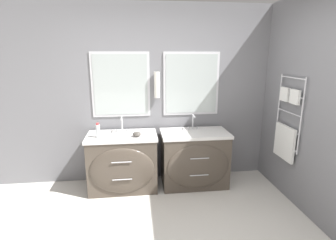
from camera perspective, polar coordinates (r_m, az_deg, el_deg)
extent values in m
cube|color=slate|center=(3.92, -2.30, 5.46)|extent=(4.95, 0.06, 2.60)
cube|color=silver|center=(3.86, -10.23, 7.54)|extent=(0.83, 0.02, 0.93)
cube|color=#B2BCBA|center=(3.85, -10.24, 7.52)|extent=(0.76, 0.01, 0.86)
cube|color=silver|center=(3.94, 5.10, 7.84)|extent=(0.83, 0.02, 0.93)
cube|color=#B2BCBA|center=(3.93, 5.13, 7.82)|extent=(0.76, 0.01, 0.86)
cylinder|color=white|center=(3.81, -2.42, 7.67)|extent=(0.08, 0.08, 0.37)
cube|color=silver|center=(3.86, -2.48, 7.75)|extent=(0.05, 0.02, 0.08)
cube|color=slate|center=(3.52, 28.23, 2.78)|extent=(0.06, 3.77, 2.60)
cylinder|color=silver|center=(3.52, 27.03, 0.55)|extent=(0.02, 0.02, 0.95)
cylinder|color=silver|center=(3.94, 22.92, 2.31)|extent=(0.02, 0.02, 0.95)
cylinder|color=silver|center=(3.67, 25.58, 8.30)|extent=(0.02, 0.52, 0.02)
cylinder|color=silver|center=(3.69, 25.21, 4.86)|extent=(0.02, 0.52, 0.02)
cylinder|color=silver|center=(3.73, 24.86, 1.48)|extent=(0.02, 0.52, 0.02)
cylinder|color=silver|center=(3.78, 24.51, -1.82)|extent=(0.02, 0.52, 0.02)
cylinder|color=silver|center=(3.84, 24.17, -5.02)|extent=(0.02, 0.52, 0.02)
cube|color=white|center=(3.82, 24.00, -4.44)|extent=(0.04, 0.43, 0.45)
cube|color=white|center=(3.59, 25.92, 4.54)|extent=(0.04, 0.18, 0.18)
cube|color=white|center=(3.78, 24.08, 5.15)|extent=(0.04, 0.18, 0.18)
cube|color=#4C4238|center=(3.84, -9.76, -9.22)|extent=(0.94, 0.53, 0.76)
ellipsoid|color=#4C4238|center=(3.60, -9.94, -10.87)|extent=(0.86, 0.12, 0.64)
cube|color=white|center=(3.70, -10.02, -3.46)|extent=(0.97, 0.55, 0.04)
ellipsoid|color=white|center=(3.68, -10.02, -3.93)|extent=(0.44, 0.38, 0.09)
cylinder|color=silver|center=(3.47, -10.10, -9.06)|extent=(0.26, 0.01, 0.01)
cylinder|color=silver|center=(3.58, -9.93, -12.66)|extent=(0.26, 0.01, 0.01)
cube|color=#4C4238|center=(3.92, 5.69, -8.58)|extent=(0.94, 0.53, 0.76)
ellipsoid|color=#4C4238|center=(3.68, 6.59, -10.13)|extent=(0.86, 0.12, 0.64)
cube|color=white|center=(3.78, 5.84, -2.92)|extent=(0.97, 0.55, 0.04)
ellipsoid|color=white|center=(3.77, 5.92, -3.37)|extent=(0.44, 0.38, 0.09)
cylinder|color=silver|center=(3.56, 6.92, -8.33)|extent=(0.26, 0.01, 0.01)
cylinder|color=silver|center=(3.66, 6.80, -11.87)|extent=(0.26, 0.01, 0.01)
cylinder|color=silver|center=(3.80, -10.00, -0.89)|extent=(0.02, 0.02, 0.22)
cylinder|color=silver|center=(3.72, -10.11, 0.38)|extent=(0.02, 0.12, 0.02)
cylinder|color=silver|center=(3.83, -10.99, -2.28)|extent=(0.03, 0.03, 0.04)
cylinder|color=silver|center=(3.82, -8.89, -2.22)|extent=(0.03, 0.03, 0.04)
cylinder|color=silver|center=(3.88, 5.42, -0.41)|extent=(0.02, 0.02, 0.22)
cylinder|color=silver|center=(3.80, 5.65, 0.83)|extent=(0.02, 0.12, 0.02)
cylinder|color=silver|center=(3.89, 4.38, -1.78)|extent=(0.03, 0.03, 0.04)
cylinder|color=silver|center=(3.92, 6.39, -1.71)|extent=(0.03, 0.03, 0.04)
cylinder|color=silver|center=(3.61, -15.00, -2.36)|extent=(0.06, 0.06, 0.18)
cylinder|color=red|center=(3.58, -15.10, -0.82)|extent=(0.04, 0.04, 0.02)
ellipsoid|color=#4C4742|center=(3.56, -6.82, -3.08)|extent=(0.11, 0.11, 0.07)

